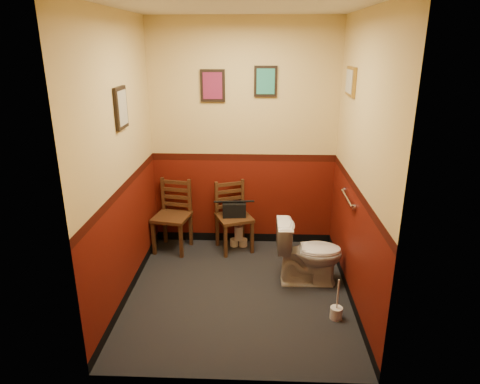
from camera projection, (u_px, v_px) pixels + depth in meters
The scene contains 17 objects.
floor at pixel (239, 292), 4.37m from camera, with size 2.20×2.40×0.00m, color black.
ceiling at pixel (239, 5), 3.47m from camera, with size 2.20×2.40×0.00m, color silver.
wall_back at pixel (243, 138), 5.05m from camera, with size 2.20×2.70×0.00m, color #521008.
wall_front at pixel (231, 215), 2.79m from camera, with size 2.20×2.70×0.00m, color #521008.
wall_left at pixel (121, 164), 3.96m from camera, with size 2.40×2.70×0.00m, color #521008.
wall_right at pixel (360, 166), 3.88m from camera, with size 2.40×2.70×0.00m, color #521008.
grab_bar at pixel (347, 198), 4.25m from camera, with size 0.05×0.56×0.06m.
framed_print_back_a at pixel (213, 86), 4.85m from camera, with size 0.28×0.04×0.36m.
framed_print_back_b at pixel (266, 81), 4.81m from camera, with size 0.26×0.04×0.34m.
framed_print_left at pixel (121, 108), 3.89m from camera, with size 0.04×0.30×0.38m.
framed_print_right at pixel (351, 81), 4.21m from camera, with size 0.04×0.34×0.28m.
toilet at pixel (309, 253), 4.45m from camera, with size 0.39×0.70×0.68m, color white.
toilet_brush at pixel (336, 312), 3.94m from camera, with size 0.11×0.11×0.41m.
chair_left at pixel (173, 216), 5.17m from camera, with size 0.47×0.47×0.86m.
chair_right at pixel (233, 216), 5.18m from camera, with size 0.51×0.51×0.84m.
handbag at pixel (234, 209), 5.11m from camera, with size 0.29×0.16×0.20m.
tp_stack at pixel (239, 238), 5.32m from camera, with size 0.22×0.13×0.28m.
Camera 1 is at (0.17, -3.78, 2.41)m, focal length 32.00 mm.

